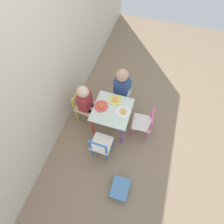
{
  "coord_description": "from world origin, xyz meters",
  "views": [
    {
      "loc": [
        -1.16,
        -0.37,
        2.45
      ],
      "look_at": [
        0.0,
        0.0,
        0.4
      ],
      "focal_mm": 28.0,
      "sensor_mm": 36.0,
      "label": 1
    }
  ],
  "objects_px": {
    "plate_front": "(123,112)",
    "chair_teal": "(122,93)",
    "chair_pink": "(143,124)",
    "chair_blue": "(101,146)",
    "plate_right": "(115,100)",
    "child_back": "(86,102)",
    "plate_back": "(101,106)",
    "kids_table": "(112,113)",
    "chair_yellow": "(84,107)",
    "storage_bin": "(120,188)",
    "child_right": "(121,87)"
  },
  "relations": [
    {
      "from": "chair_pink",
      "to": "chair_blue",
      "type": "relative_size",
      "value": 1.0
    },
    {
      "from": "kids_table",
      "to": "plate_right",
      "type": "distance_m",
      "value": 0.18
    },
    {
      "from": "chair_pink",
      "to": "storage_bin",
      "type": "height_order",
      "value": "chair_pink"
    },
    {
      "from": "kids_table",
      "to": "plate_back",
      "type": "height_order",
      "value": "plate_back"
    },
    {
      "from": "chair_blue",
      "to": "plate_front",
      "type": "distance_m",
      "value": 0.53
    },
    {
      "from": "chair_blue",
      "to": "chair_yellow",
      "type": "bearing_deg",
      "value": -46.86
    },
    {
      "from": "kids_table",
      "to": "chair_yellow",
      "type": "relative_size",
      "value": 0.95
    },
    {
      "from": "chair_teal",
      "to": "child_right",
      "type": "relative_size",
      "value": 0.67
    },
    {
      "from": "plate_right",
      "to": "plate_front",
      "type": "relative_size",
      "value": 0.91
    },
    {
      "from": "chair_blue",
      "to": "plate_back",
      "type": "xyz_separation_m",
      "value": [
        0.45,
        0.14,
        0.22
      ]
    },
    {
      "from": "kids_table",
      "to": "chair_blue",
      "type": "distance_m",
      "value": 0.47
    },
    {
      "from": "chair_teal",
      "to": "chair_pink",
      "type": "bearing_deg",
      "value": -42.13
    },
    {
      "from": "chair_teal",
      "to": "chair_pink",
      "type": "distance_m",
      "value": 0.61
    },
    {
      "from": "kids_table",
      "to": "chair_yellow",
      "type": "height_order",
      "value": "chair_yellow"
    },
    {
      "from": "child_right",
      "to": "storage_bin",
      "type": "xyz_separation_m",
      "value": [
        -1.24,
        -0.36,
        -0.44
      ]
    },
    {
      "from": "storage_bin",
      "to": "chair_teal",
      "type": "bearing_deg",
      "value": 15.34
    },
    {
      "from": "kids_table",
      "to": "chair_pink",
      "type": "relative_size",
      "value": 0.95
    },
    {
      "from": "plate_right",
      "to": "plate_back",
      "type": "height_order",
      "value": "same"
    },
    {
      "from": "child_back",
      "to": "plate_front",
      "type": "bearing_deg",
      "value": -88.62
    },
    {
      "from": "chair_yellow",
      "to": "plate_back",
      "type": "relative_size",
      "value": 2.83
    },
    {
      "from": "child_back",
      "to": "plate_back",
      "type": "bearing_deg",
      "value": -93.13
    },
    {
      "from": "plate_right",
      "to": "plate_front",
      "type": "distance_m",
      "value": 0.22
    },
    {
      "from": "child_right",
      "to": "plate_back",
      "type": "distance_m",
      "value": 0.43
    },
    {
      "from": "chair_yellow",
      "to": "chair_blue",
      "type": "height_order",
      "value": "same"
    },
    {
      "from": "chair_yellow",
      "to": "chair_pink",
      "type": "relative_size",
      "value": 1.0
    },
    {
      "from": "plate_front",
      "to": "storage_bin",
      "type": "height_order",
      "value": "plate_front"
    },
    {
      "from": "chair_teal",
      "to": "chair_pink",
      "type": "xyz_separation_m",
      "value": [
        -0.42,
        -0.44,
        0.0
      ]
    },
    {
      "from": "chair_blue",
      "to": "plate_right",
      "type": "relative_size",
      "value": 2.98
    },
    {
      "from": "chair_yellow",
      "to": "child_back",
      "type": "height_order",
      "value": "child_back"
    },
    {
      "from": "chair_yellow",
      "to": "chair_blue",
      "type": "distance_m",
      "value": 0.66
    },
    {
      "from": "kids_table",
      "to": "plate_right",
      "type": "relative_size",
      "value": 2.83
    },
    {
      "from": "plate_back",
      "to": "child_back",
      "type": "bearing_deg",
      "value": 81.95
    },
    {
      "from": "storage_bin",
      "to": "plate_front",
      "type": "bearing_deg",
      "value": 14.51
    },
    {
      "from": "child_right",
      "to": "plate_right",
      "type": "height_order",
      "value": "child_right"
    },
    {
      "from": "kids_table",
      "to": "child_right",
      "type": "xyz_separation_m",
      "value": [
        0.39,
        -0.01,
        0.1
      ]
    },
    {
      "from": "storage_bin",
      "to": "plate_right",
      "type": "bearing_deg",
      "value": 20.38
    },
    {
      "from": "chair_teal",
      "to": "plate_back",
      "type": "xyz_separation_m",
      "value": [
        -0.45,
        0.17,
        0.22
      ]
    },
    {
      "from": "chair_blue",
      "to": "plate_front",
      "type": "xyz_separation_m",
      "value": [
        0.45,
        -0.16,
        0.22
      ]
    },
    {
      "from": "child_back",
      "to": "plate_right",
      "type": "bearing_deg",
      "value": -68.07
    },
    {
      "from": "child_back",
      "to": "plate_front",
      "type": "xyz_separation_m",
      "value": [
        -0.03,
        -0.54,
        0.04
      ]
    },
    {
      "from": "plate_front",
      "to": "chair_teal",
      "type": "bearing_deg",
      "value": 16.89
    },
    {
      "from": "chair_yellow",
      "to": "plate_front",
      "type": "relative_size",
      "value": 2.71
    },
    {
      "from": "chair_pink",
      "to": "storage_bin",
      "type": "bearing_deg",
      "value": -8.97
    },
    {
      "from": "kids_table",
      "to": "storage_bin",
      "type": "distance_m",
      "value": 0.99
    },
    {
      "from": "chair_blue",
      "to": "plate_right",
      "type": "height_order",
      "value": "chair_blue"
    },
    {
      "from": "chair_yellow",
      "to": "plate_right",
      "type": "distance_m",
      "value": 0.51
    },
    {
      "from": "child_back",
      "to": "plate_right",
      "type": "distance_m",
      "value": 0.41
    },
    {
      "from": "chair_blue",
      "to": "storage_bin",
      "type": "distance_m",
      "value": 0.59
    },
    {
      "from": "chair_blue",
      "to": "plate_back",
      "type": "height_order",
      "value": "chair_blue"
    },
    {
      "from": "child_back",
      "to": "plate_front",
      "type": "distance_m",
      "value": 0.54
    }
  ]
}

